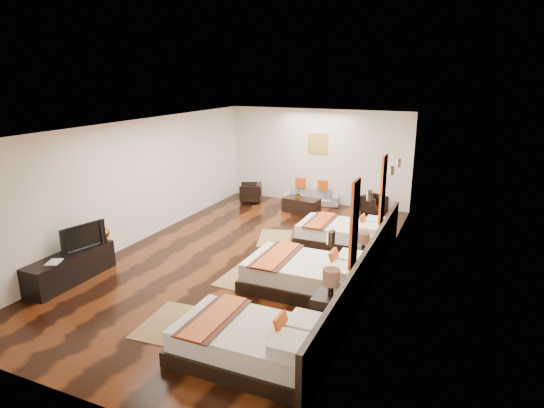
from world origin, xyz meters
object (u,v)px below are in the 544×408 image
at_px(nightstand_b, 362,259).
at_px(armchair_right, 374,205).
at_px(bed_near, 251,342).
at_px(sofa, 311,197).
at_px(bed_mid, 308,275).
at_px(tv, 81,236).
at_px(table_plant, 298,194).
at_px(nightstand_a, 330,308).
at_px(coffee_table, 301,205).
at_px(figurine, 100,231).
at_px(armchair_left, 250,193).
at_px(bed_far, 343,234).
at_px(tv_console, 71,267).
at_px(book, 48,262).

height_order(nightstand_b, armchair_right, nightstand_b).
xyz_separation_m(bed_near, sofa, (-1.76, 7.67, -0.03)).
relative_size(bed_mid, sofa, 1.35).
relative_size(tv, table_plant, 3.48).
bearing_deg(sofa, nightstand_a, -83.82).
bearing_deg(coffee_table, bed_near, -75.49).
distance_m(figurine, table_plant, 5.61).
relative_size(nightstand_a, tv, 1.09).
relative_size(nightstand_b, sofa, 0.51).
distance_m(bed_near, table_plant, 7.03).
distance_m(armchair_left, coffee_table, 1.81).
distance_m(bed_far, armchair_right, 2.67).
bearing_deg(sofa, armchair_right, -21.48).
height_order(nightstand_a, tv_console, nightstand_a).
xyz_separation_m(bed_mid, coffee_table, (-1.76, 4.48, -0.09)).
bearing_deg(coffee_table, bed_far, -48.84).
bearing_deg(nightstand_b, bed_far, 118.78).
bearing_deg(bed_near, book, 174.73).
relative_size(tv_console, armchair_right, 3.08).
distance_m(tv_console, coffee_table, 6.42).
height_order(nightstand_b, coffee_table, nightstand_b).
relative_size(nightstand_a, tv_console, 0.54).
bearing_deg(tv, bed_near, -91.62).
distance_m(bed_far, coffee_table, 2.67).
bearing_deg(bed_far, figurine, -143.49).
height_order(tv, table_plant, tv).
relative_size(bed_mid, tv_console, 1.22).
height_order(nightstand_a, book, nightstand_a).
distance_m(bed_near, nightstand_b, 3.50).
xyz_separation_m(figurine, armchair_left, (0.66, 5.47, -0.44)).
height_order(bed_far, coffee_table, bed_far).
bearing_deg(bed_mid, coffee_table, 111.45).
relative_size(bed_near, nightstand_a, 2.10).
xyz_separation_m(bed_near, armchair_right, (0.15, 7.45, -0.00)).
distance_m(tv_console, table_plant, 6.37).
relative_size(bed_mid, coffee_table, 2.20).
xyz_separation_m(bed_near, tv, (-4.15, 1.14, 0.54)).
bearing_deg(book, nightstand_b, 31.53).
xyz_separation_m(book, figurine, (0.00, 1.29, 0.17)).
height_order(book, armchair_right, book).
bearing_deg(table_plant, bed_mid, -67.40).
bearing_deg(nightstand_b, bed_near, -102.35).
relative_size(bed_mid, figurine, 5.93).
height_order(bed_near, coffee_table, bed_near).
xyz_separation_m(bed_far, nightstand_b, (0.75, -1.37, 0.03)).
bearing_deg(nightstand_a, nightstand_b, 90.00).
relative_size(nightstand_b, book, 2.76).
xyz_separation_m(bed_near, nightstand_b, (0.75, 3.42, 0.02)).
distance_m(sofa, coffee_table, 0.87).
bearing_deg(nightstand_a, bed_near, -121.57).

